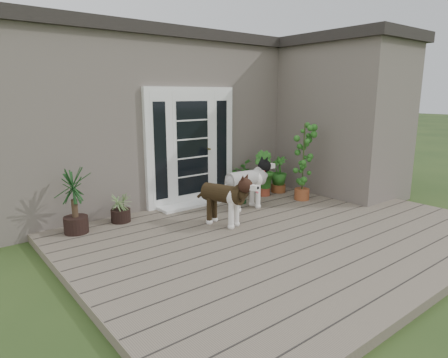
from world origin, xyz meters
TOP-DOWN VIEW (x-y plane):
  - deck at (0.00, 0.40)m, footprint 6.20×4.60m
  - house_main at (0.00, 4.65)m, footprint 7.40×4.00m
  - roof_main at (0.00, 4.65)m, footprint 7.60×4.20m
  - house_wing at (2.90, 1.50)m, footprint 1.60×2.40m
  - roof_wing at (2.90, 1.50)m, footprint 1.80×2.60m
  - door_unit at (-0.20, 2.60)m, footprint 1.90×0.14m
  - door_step at (-0.20, 2.40)m, footprint 1.60×0.40m
  - brindle_dog at (-0.57, 1.18)m, footprint 0.65×0.97m
  - white_dog at (0.30, 1.62)m, footprint 0.98×0.48m
  - spider_plant at (-1.77, 2.33)m, footprint 0.62×0.62m
  - yucca at (-2.50, 2.27)m, footprint 0.85×0.85m
  - herb_a at (0.86, 2.40)m, footprint 0.69×0.69m
  - herb_b at (1.21, 2.11)m, footprint 0.51×0.51m
  - herb_c at (1.65, 2.11)m, footprint 0.41×0.41m
  - sapling at (1.57, 1.40)m, footprint 0.48×0.48m
  - clog_left at (0.47, 2.01)m, footprint 0.16×0.34m
  - clog_right at (0.79, 2.27)m, footprint 0.34×0.34m

SIDE VIEW (x-z plane):
  - deck at x=0.00m, z-range 0.00..0.12m
  - door_step at x=-0.20m, z-range 0.12..0.17m
  - clog_right at x=0.79m, z-range 0.12..0.22m
  - clog_left at x=0.47m, z-range 0.12..0.22m
  - spider_plant at x=-1.77m, z-range 0.12..0.67m
  - herb_c at x=1.65m, z-range 0.12..0.74m
  - herb_a at x=0.86m, z-range 0.12..0.76m
  - herb_b at x=1.21m, z-range 0.12..0.80m
  - brindle_dog at x=-0.57m, z-range 0.12..0.86m
  - white_dog at x=0.30m, z-range 0.12..0.92m
  - yucca at x=-2.50m, z-range 0.12..1.09m
  - sapling at x=1.57m, z-range 0.12..1.66m
  - door_unit at x=-0.20m, z-range 0.12..2.27m
  - house_main at x=0.00m, z-range 0.00..3.10m
  - house_wing at x=2.90m, z-range 0.00..3.10m
  - roof_main at x=0.00m, z-range 3.10..3.30m
  - roof_wing at x=2.90m, z-range 3.10..3.30m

